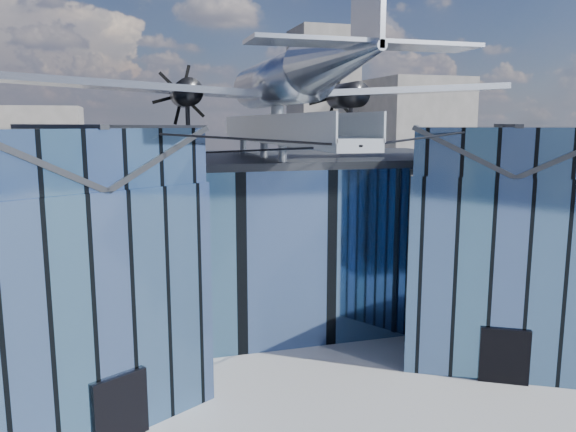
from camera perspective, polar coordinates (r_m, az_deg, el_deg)
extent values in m
plane|color=gray|center=(28.88, 1.16, -14.88)|extent=(120.00, 120.00, 0.00)
cube|color=#4A6C97|center=(35.72, -3.17, -2.11)|extent=(28.00, 14.00, 9.50)
cube|color=#25272C|center=(35.07, -3.24, 5.84)|extent=(28.00, 14.00, 0.40)
cube|color=#4A6C97|center=(25.25, -21.64, -7.68)|extent=(11.79, 11.43, 9.50)
cube|color=#4A6C97|center=(24.26, -22.48, 5.67)|extent=(11.56, 11.20, 2.20)
cube|color=#25272C|center=(25.25, -17.80, 6.06)|extent=(7.98, 9.23, 2.40)
cube|color=#25272C|center=(24.22, -22.65, 8.38)|extent=(4.30, 7.10, 0.18)
cube|color=black|center=(23.15, -16.64, -18.21)|extent=(2.03, 1.32, 2.60)
cube|color=black|center=(27.32, -13.02, -5.97)|extent=(0.34, 0.34, 9.50)
cube|color=#4A6C97|center=(31.17, 20.57, -4.42)|extent=(11.79, 11.43, 9.50)
cube|color=#4A6C97|center=(30.37, 21.21, 6.36)|extent=(11.56, 11.20, 2.20)
cube|color=#25272C|center=(30.16, 16.95, 6.58)|extent=(7.98, 9.23, 2.40)
cube|color=#25272C|center=(30.74, 25.39, 6.12)|extent=(7.98, 9.23, 2.40)
cube|color=#25272C|center=(30.34, 21.34, 8.53)|extent=(4.30, 7.10, 0.18)
cube|color=black|center=(28.38, 21.13, -13.14)|extent=(2.03, 1.32, 2.60)
cube|color=black|center=(30.93, 12.25, -4.14)|extent=(0.34, 0.34, 9.50)
cube|color=#9BA2A9|center=(29.68, -0.82, 7.91)|extent=(1.80, 21.00, 0.50)
cube|color=#9BA2A9|center=(29.45, -2.54, 9.15)|extent=(0.08, 21.00, 1.10)
cube|color=#9BA2A9|center=(29.93, 0.86, 9.16)|extent=(0.08, 21.00, 1.10)
cylinder|color=#9BA2A9|center=(38.94, -4.60, 7.25)|extent=(0.44, 0.44, 1.35)
cylinder|color=#9BA2A9|center=(33.09, -2.46, 6.89)|extent=(0.44, 0.44, 1.35)
cylinder|color=#9BA2A9|center=(29.23, -0.56, 6.56)|extent=(0.44, 0.44, 1.35)
cylinder|color=#9BA2A9|center=(30.16, -1.09, 9.73)|extent=(0.70, 0.70, 1.40)
cylinder|color=black|center=(21.27, -9.15, 7.99)|extent=(10.55, 6.08, 0.69)
cylinder|color=black|center=(24.88, 15.84, 7.95)|extent=(10.55, 6.08, 0.69)
cylinder|color=black|center=(27.08, -5.84, 6.55)|extent=(6.09, 17.04, 1.19)
cylinder|color=black|center=(28.79, 6.06, 6.71)|extent=(6.09, 17.04, 1.19)
cylinder|color=#B1B6BF|center=(30.23, -1.10, 13.43)|extent=(2.50, 11.00, 2.50)
sphere|color=#B1B6BF|center=(35.55, -3.49, 12.82)|extent=(2.50, 2.50, 2.50)
cube|color=black|center=(34.63, -3.12, 14.05)|extent=(1.60, 1.40, 0.50)
cone|color=#B1B6BF|center=(21.74, 5.41, 15.76)|extent=(2.50, 7.00, 2.50)
cube|color=#B1B6BF|center=(19.75, 7.88, 16.94)|extent=(8.00, 1.80, 0.14)
cube|color=#B1B6BF|center=(30.16, -14.89, 12.56)|extent=(14.00, 3.20, 1.08)
cylinder|color=black|center=(30.91, -10.35, 12.18)|extent=(1.44, 3.20, 1.44)
cone|color=black|center=(32.70, -10.69, 12.01)|extent=(0.70, 0.70, 0.70)
cube|color=black|center=(32.85, -10.72, 11.99)|extent=(1.05, 0.06, 3.33)
cube|color=black|center=(32.85, -10.72, 11.99)|extent=(2.53, 0.06, 2.53)
cube|color=black|center=(32.85, -10.72, 11.99)|extent=(3.33, 0.06, 1.05)
cylinder|color=black|center=(30.28, -10.16, 9.92)|extent=(0.24, 0.24, 1.75)
cube|color=#B1B6BF|center=(33.65, 10.29, 12.37)|extent=(14.00, 3.20, 1.08)
cylinder|color=black|center=(33.19, 6.01, 12.08)|extent=(1.44, 3.20, 1.44)
cone|color=black|center=(34.86, 4.87, 11.96)|extent=(0.70, 0.70, 0.70)
cube|color=black|center=(35.00, 4.78, 11.95)|extent=(1.05, 0.06, 3.33)
cube|color=black|center=(35.00, 4.78, 11.95)|extent=(2.53, 0.06, 2.53)
cube|color=black|center=(35.00, 4.78, 11.95)|extent=(3.33, 0.06, 1.05)
cylinder|color=black|center=(32.60, 6.38, 9.96)|extent=(0.24, 0.24, 1.75)
cube|color=slate|center=(83.34, 12.40, 7.23)|extent=(12.00, 14.00, 18.00)
cube|color=slate|center=(81.14, -24.97, 5.10)|extent=(14.00, 10.00, 14.00)
cube|color=slate|center=(88.33, 3.52, 10.13)|extent=(9.00, 9.00, 26.00)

